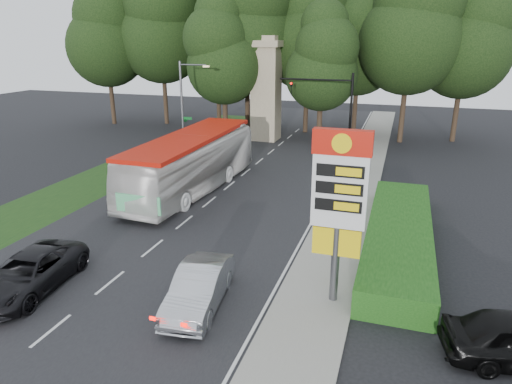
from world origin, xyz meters
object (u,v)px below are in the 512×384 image
(streetlight_signs, at_px, (184,104))
(suv_charcoal, at_px, (28,273))
(sedan_silver, at_px, (199,287))
(monument, at_px, (266,88))
(transit_bus, at_px, (192,164))
(traffic_signal_mast, at_px, (335,104))
(gas_station_pylon, at_px, (339,195))

(streetlight_signs, distance_m, suv_charcoal, 23.62)
(suv_charcoal, bearing_deg, sedan_silver, 2.99)
(monument, xyz_separation_m, transit_bus, (0.01, -17.21, -3.21))
(traffic_signal_mast, distance_m, monument, 9.76)
(monument, bearing_deg, traffic_signal_mast, -38.00)
(gas_station_pylon, distance_m, streetlight_signs, 25.74)
(traffic_signal_mast, distance_m, streetlight_signs, 12.83)
(traffic_signal_mast, xyz_separation_m, streetlight_signs, (-12.67, -1.99, -0.23))
(gas_station_pylon, xyz_separation_m, transit_bus, (-11.19, 10.79, -2.55))
(traffic_signal_mast, relative_size, monument, 0.72)
(suv_charcoal, bearing_deg, traffic_signal_mast, 65.73)
(transit_bus, bearing_deg, streetlight_signs, 121.94)
(sedan_silver, bearing_deg, monument, 94.58)
(sedan_silver, bearing_deg, gas_station_pylon, 13.66)
(streetlight_signs, bearing_deg, traffic_signal_mast, 8.92)
(traffic_signal_mast, relative_size, transit_bus, 0.53)
(traffic_signal_mast, distance_m, sedan_silver, 24.23)
(gas_station_pylon, distance_m, suv_charcoal, 12.89)
(sedan_silver, bearing_deg, suv_charcoal, -178.89)
(gas_station_pylon, xyz_separation_m, monument, (-11.20, 28.01, 0.66))
(transit_bus, distance_m, suv_charcoal, 13.80)
(traffic_signal_mast, bearing_deg, streetlight_signs, -171.08)
(gas_station_pylon, bearing_deg, monument, 111.80)
(monument, relative_size, transit_bus, 0.74)
(streetlight_signs, height_order, transit_bus, streetlight_signs)
(streetlight_signs, xyz_separation_m, transit_bus, (5.00, -9.22, -2.54))
(transit_bus, relative_size, suv_charcoal, 2.48)
(transit_bus, bearing_deg, gas_station_pylon, -40.49)
(streetlight_signs, height_order, sedan_silver, streetlight_signs)
(streetlight_signs, xyz_separation_m, monument, (4.99, 7.99, 0.67))
(gas_station_pylon, bearing_deg, streetlight_signs, 128.96)
(monument, relative_size, sedan_silver, 2.09)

